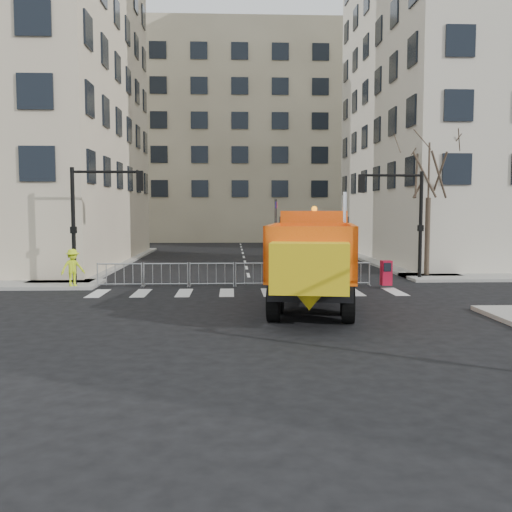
{
  "coord_description": "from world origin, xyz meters",
  "views": [
    {
      "loc": [
        -0.87,
        -18.45,
        3.48
      ],
      "look_at": [
        0.01,
        2.5,
        1.8
      ],
      "focal_mm": 40.0,
      "sensor_mm": 36.0,
      "label": 1
    }
  ],
  "objects_px": {
    "cop_a": "(294,267)",
    "newspaper_box": "(386,273)",
    "cop_c": "(350,272)",
    "worker": "(73,268)",
    "cop_b": "(307,266)",
    "plow_truck": "(313,256)"
  },
  "relations": [
    {
      "from": "cop_a",
      "to": "cop_b",
      "type": "bearing_deg",
      "value": -155.68
    },
    {
      "from": "newspaper_box",
      "to": "cop_c",
      "type": "bearing_deg",
      "value": -161.13
    },
    {
      "from": "cop_b",
      "to": "cop_c",
      "type": "height_order",
      "value": "cop_b"
    },
    {
      "from": "cop_c",
      "to": "worker",
      "type": "distance_m",
      "value": 12.13
    },
    {
      "from": "cop_c",
      "to": "cop_b",
      "type": "bearing_deg",
      "value": -101.92
    },
    {
      "from": "cop_a",
      "to": "newspaper_box",
      "type": "bearing_deg",
      "value": 158.0
    },
    {
      "from": "newspaper_box",
      "to": "cop_b",
      "type": "bearing_deg",
      "value": 168.39
    },
    {
      "from": "worker",
      "to": "newspaper_box",
      "type": "distance_m",
      "value": 13.88
    },
    {
      "from": "worker",
      "to": "newspaper_box",
      "type": "bearing_deg",
      "value": -37.57
    },
    {
      "from": "cop_a",
      "to": "newspaper_box",
      "type": "height_order",
      "value": "cop_a"
    },
    {
      "from": "plow_truck",
      "to": "newspaper_box",
      "type": "relative_size",
      "value": 10.06
    },
    {
      "from": "plow_truck",
      "to": "cop_a",
      "type": "xyz_separation_m",
      "value": [
        -0.16,
        4.6,
        -0.84
      ]
    },
    {
      "from": "newspaper_box",
      "to": "cop_a",
      "type": "bearing_deg",
      "value": -179.08
    },
    {
      "from": "cop_c",
      "to": "worker",
      "type": "relative_size",
      "value": 1.0
    },
    {
      "from": "plow_truck",
      "to": "cop_b",
      "type": "height_order",
      "value": "plow_truck"
    },
    {
      "from": "cop_c",
      "to": "plow_truck",
      "type": "bearing_deg",
      "value": -4.19
    },
    {
      "from": "plow_truck",
      "to": "cop_c",
      "type": "xyz_separation_m",
      "value": [
        2.22,
        4.2,
        -1.04
      ]
    },
    {
      "from": "plow_truck",
      "to": "worker",
      "type": "relative_size",
      "value": 6.77
    },
    {
      "from": "cop_a",
      "to": "worker",
      "type": "height_order",
      "value": "cop_a"
    },
    {
      "from": "cop_a",
      "to": "cop_c",
      "type": "distance_m",
      "value": 2.42
    },
    {
      "from": "cop_b",
      "to": "worker",
      "type": "relative_size",
      "value": 1.17
    },
    {
      "from": "plow_truck",
      "to": "cop_b",
      "type": "distance_m",
      "value": 5.52
    }
  ]
}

